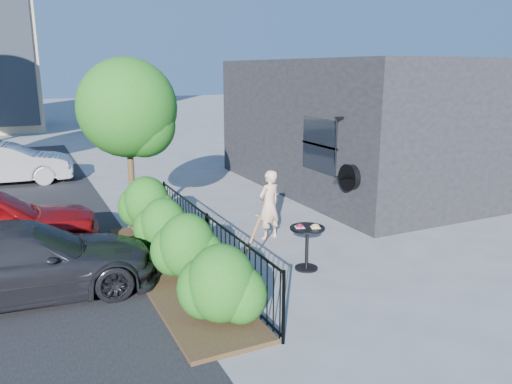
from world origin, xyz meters
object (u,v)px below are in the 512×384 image
patio_tree (131,114)px  car_darkgrey (23,261)px  woman (269,205)px  shovel (246,257)px  car_silver (5,164)px  cafe_table (307,240)px

patio_tree → car_darkgrey: (-2.46, -2.58, -2.13)m
woman → shovel: bearing=37.0°
woman → car_silver: size_ratio=0.38×
patio_tree → car_darkgrey: patio_tree is taller
woman → cafe_table: bearing=67.5°
shovel → car_silver: size_ratio=0.33×
patio_tree → cafe_table: patio_tree is taller
patio_tree → car_silver: (-2.78, 6.95, -2.08)m
woman → shovel: size_ratio=1.13×
woman → shovel: 2.78m
cafe_table → car_silver: size_ratio=0.21×
woman → shovel: woman is taller
cafe_table → car_silver: bearing=116.3°
patio_tree → cafe_table: size_ratio=4.41×
car_silver → patio_tree: bearing=-151.9°
cafe_table → shovel: size_ratio=0.64×
woman → car_darkgrey: (-5.05, -0.88, -0.15)m
shovel → cafe_table: bearing=14.0°
car_darkgrey → cafe_table: bearing=-98.2°
cafe_table → woman: (0.17, 1.90, 0.21)m
patio_tree → woman: (2.59, -1.70, -1.98)m
patio_tree → car_darkgrey: size_ratio=0.90×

